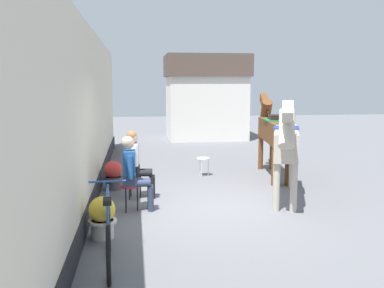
{
  "coord_description": "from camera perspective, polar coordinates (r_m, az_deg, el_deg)",
  "views": [
    {
      "loc": [
        -1.6,
        -7.85,
        2.32
      ],
      "look_at": [
        -0.4,
        1.2,
        1.05
      ],
      "focal_mm": 40.61,
      "sensor_mm": 36.0,
      "label": 1
    }
  ],
  "objects": [
    {
      "name": "flower_planter_near",
      "position": [
        6.77,
        -11.71,
        -9.31
      ],
      "size": [
        0.43,
        0.43,
        0.64
      ],
      "color": "beige",
      "rests_on": "ground_plane"
    },
    {
      "name": "spare_stool_white",
      "position": [
        11.0,
        1.49,
        -2.13
      ],
      "size": [
        0.32,
        0.32,
        0.46
      ],
      "color": "white",
      "rests_on": "ground_plane"
    },
    {
      "name": "saddled_horse_near",
      "position": [
        8.82,
        12.24,
        0.17
      ],
      "size": [
        1.26,
        2.87,
        2.06
      ],
      "color": "#B2A899",
      "rests_on": "ground_plane"
    },
    {
      "name": "seated_visitor_near",
      "position": [
        7.98,
        -7.79,
        -3.32
      ],
      "size": [
        0.61,
        0.49,
        1.39
      ],
      "color": "red",
      "rests_on": "ground_plane"
    },
    {
      "name": "ground_plane",
      "position": [
        11.21,
        0.82,
        -4.02
      ],
      "size": [
        40.0,
        40.0,
        0.0
      ],
      "primitive_type": "plane",
      "color": "slate"
    },
    {
      "name": "seated_visitor_far",
      "position": [
        8.86,
        -7.34,
        -2.18
      ],
      "size": [
        0.61,
        0.49,
        1.39
      ],
      "color": "black",
      "rests_on": "ground_plane"
    },
    {
      "name": "flower_planter_far",
      "position": [
        9.75,
        -10.31,
        -3.96
      ],
      "size": [
        0.43,
        0.43,
        0.64
      ],
      "color": "#4C4C51",
      "rests_on": "ground_plane"
    },
    {
      "name": "saddled_horse_far",
      "position": [
        11.1,
        10.57,
        1.78
      ],
      "size": [
        0.72,
        2.99,
        2.06
      ],
      "color": "brown",
      "rests_on": "ground_plane"
    },
    {
      "name": "pub_facade_wall",
      "position": [
        9.43,
        -13.32,
        2.95
      ],
      "size": [
        0.34,
        14.0,
        3.4
      ],
      "color": "beige",
      "rests_on": "ground_plane"
    },
    {
      "name": "leaning_bicycle",
      "position": [
        5.74,
        -10.91,
        -11.82
      ],
      "size": [
        0.5,
        1.76,
        1.02
      ],
      "color": "black",
      "rests_on": "ground_plane"
    },
    {
      "name": "distant_cottage",
      "position": [
        18.41,
        1.84,
        6.31
      ],
      "size": [
        3.4,
        2.6,
        3.5
      ],
      "color": "silver",
      "rests_on": "ground_plane"
    },
    {
      "name": "satchel_bag",
      "position": [
        10.12,
        -8.13,
        -4.82
      ],
      "size": [
        0.29,
        0.14,
        0.2
      ],
      "primitive_type": "cube",
      "rotation": [
        0.0,
        0.0,
        0.08
      ],
      "color": "black",
      "rests_on": "ground_plane"
    }
  ]
}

